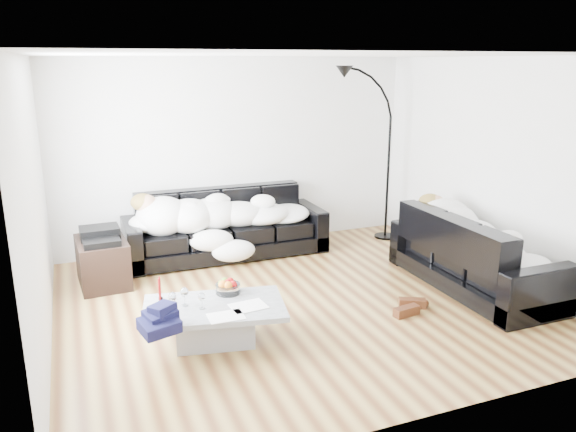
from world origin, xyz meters
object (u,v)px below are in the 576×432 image
object	(u,v)px
fruit_bowl	(228,286)
sofa_right	(475,251)
av_cabinet	(103,262)
stereo	(100,235)
sleeper_right	(476,234)
wine_glass_a	(185,297)
candle_left	(159,291)
candle_right	(160,289)
wine_glass_b	(173,302)
shoes	(409,307)
wine_glass_c	(202,301)
coffee_table	(215,324)
floor_lamp	(388,165)
sleeper_back	(226,210)
sofa_back	(226,224)

from	to	relation	value
fruit_bowl	sofa_right	bearing A→B (deg)	-0.28
fruit_bowl	av_cabinet	bearing A→B (deg)	122.59
fruit_bowl	stereo	distance (m)	1.97
sleeper_right	wine_glass_a	bearing A→B (deg)	92.08
candle_left	candle_right	xyz separation A→B (m)	(0.02, 0.09, -0.01)
wine_glass_b	shoes	world-z (taller)	wine_glass_b
av_cabinet	wine_glass_a	bearing A→B (deg)	-74.55
fruit_bowl	wine_glass_a	size ratio (longest dim) A/B	1.37
wine_glass_c	sofa_right	bearing A→B (deg)	4.30
coffee_table	shoes	size ratio (longest dim) A/B	2.67
sofa_right	wine_glass_a	size ratio (longest dim) A/B	12.29
sleeper_right	floor_lamp	bearing A→B (deg)	-1.76
wine_glass_c	floor_lamp	size ratio (longest dim) A/B	0.07
wine_glass_c	wine_glass_b	bearing A→B (deg)	170.16
sofa_right	sleeper_back	bearing A→B (deg)	48.26
sofa_right	wine_glass_c	xyz separation A→B (m)	(-3.24, -0.24, 0.02)
sofa_back	wine_glass_b	bearing A→B (deg)	-115.78
sofa_right	wine_glass_a	world-z (taller)	sofa_right
sofa_right	wine_glass_a	distance (m)	3.37
sleeper_back	wine_glass_c	distance (m)	2.51
sofa_back	wine_glass_c	world-z (taller)	sofa_back
shoes	av_cabinet	world-z (taller)	av_cabinet
wine_glass_a	fruit_bowl	bearing A→B (deg)	17.00
sofa_right	fruit_bowl	size ratio (longest dim) A/B	8.95
sleeper_back	candle_right	bearing A→B (deg)	-120.89
floor_lamp	fruit_bowl	bearing A→B (deg)	-157.20
sleeper_right	av_cabinet	size ratio (longest dim) A/B	2.34
coffee_table	wine_glass_b	distance (m)	0.46
sleeper_right	shoes	size ratio (longest dim) A/B	3.83
wine_glass_a	floor_lamp	distance (m)	4.10
sleeper_back	wine_glass_b	size ratio (longest dim) A/B	12.62
sofa_back	candle_left	world-z (taller)	sofa_back
fruit_bowl	shoes	size ratio (longest dim) A/B	0.50
wine_glass_c	candle_left	world-z (taller)	candle_left
fruit_bowl	floor_lamp	size ratio (longest dim) A/B	0.11
sleeper_right	stereo	world-z (taller)	sleeper_right
sofa_right	fruit_bowl	xyz separation A→B (m)	(-2.92, 0.01, 0.01)
coffee_table	sleeper_back	bearing A→B (deg)	71.73
coffee_table	candle_right	world-z (taller)	candle_right
candle_right	sleeper_right	bearing A→B (deg)	-1.54
wine_glass_a	sofa_back	bearing A→B (deg)	65.97
sofa_back	wine_glass_a	distance (m)	2.49
coffee_table	floor_lamp	size ratio (longest dim) A/B	0.59
sofa_right	sleeper_back	distance (m)	3.16
wine_glass_b	floor_lamp	distance (m)	4.25
sofa_back	wine_glass_c	size ratio (longest dim) A/B	17.31
shoes	floor_lamp	distance (m)	2.80
sleeper_right	wine_glass_b	bearing A→B (deg)	93.27
wine_glass_c	candle_left	bearing A→B (deg)	143.74
floor_lamp	wine_glass_b	bearing A→B (deg)	-159.15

